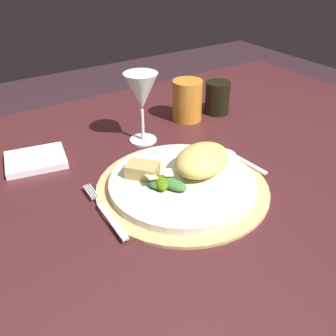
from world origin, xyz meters
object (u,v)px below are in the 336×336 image
at_px(dining_table, 186,222).
at_px(dinner_plate, 182,183).
at_px(fork, 106,213).
at_px(spoon, 235,157).
at_px(amber_tumbler, 187,100).
at_px(napkin, 36,160).
at_px(wine_glass, 141,94).
at_px(dark_tumbler, 217,98).

xyz_separation_m(dining_table, dinner_plate, (-0.03, -0.02, 0.13)).
bearing_deg(fork, spoon, 3.96).
height_order(dinner_plate, spoon, dinner_plate).
bearing_deg(amber_tumbler, fork, -144.43).
height_order(fork, napkin, napkin).
distance_m(dining_table, wine_glass, 0.30).
relative_size(spoon, dark_tumbler, 1.48).
relative_size(fork, wine_glass, 1.06).
xyz_separation_m(dining_table, spoon, (0.13, -0.00, 0.12)).
bearing_deg(dinner_plate, wine_glass, 80.57).
bearing_deg(fork, napkin, 101.20).
height_order(dinner_plate, fork, dinner_plate).
distance_m(fork, wine_glass, 0.30).
bearing_deg(napkin, dark_tumbler, -0.60).
relative_size(dining_table, amber_tumbler, 13.68).
distance_m(spoon, wine_glass, 0.25).
relative_size(dinner_plate, dark_tumbler, 3.28).
relative_size(spoon, wine_glass, 0.78).
bearing_deg(dining_table, spoon, -0.25).
relative_size(dining_table, dark_tumbler, 16.64).
height_order(fork, dark_tumbler, dark_tumbler).
xyz_separation_m(spoon, napkin, (-0.36, 0.22, -0.00)).
bearing_deg(dinner_plate, amber_tumbler, 52.76).
relative_size(wine_glass, dark_tumbler, 1.90).
xyz_separation_m(dining_table, amber_tumbler, (0.16, 0.23, 0.17)).
bearing_deg(fork, dining_table, 6.78).
distance_m(dinner_plate, spoon, 0.16).
bearing_deg(spoon, amber_tumbler, 81.10).
relative_size(dinner_plate, spoon, 2.21).
relative_size(dinner_plate, fork, 1.62).
bearing_deg(dark_tumbler, napkin, 179.40).
bearing_deg(dining_table, napkin, 136.60).
bearing_deg(dining_table, dark_tumbler, 40.56).
relative_size(fork, dark_tumbler, 2.02).
relative_size(napkin, dark_tumbler, 1.43).
bearing_deg(dark_tumbler, fork, -151.48).
relative_size(dining_table, wine_glass, 8.74).
bearing_deg(wine_glass, fork, -132.83).
height_order(dinner_plate, napkin, dinner_plate).
bearing_deg(dinner_plate, fork, 179.13).
distance_m(dining_table, dark_tumbler, 0.37).
bearing_deg(spoon, dinner_plate, -171.22).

